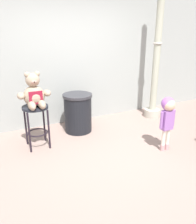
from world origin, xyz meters
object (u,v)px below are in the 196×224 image
(bar_stool_with_teddy, at_px, (36,117))
(lamppost, at_px, (156,68))
(child_walking, at_px, (168,113))
(teddy_bear, at_px, (34,94))
(trash_bin, at_px, (78,113))

(bar_stool_with_teddy, height_order, lamppost, lamppost)
(bar_stool_with_teddy, height_order, child_walking, child_walking)
(child_walking, relative_size, lamppost, 0.32)
(bar_stool_with_teddy, relative_size, child_walking, 0.80)
(bar_stool_with_teddy, xyz_separation_m, lamppost, (2.72, 0.30, 0.60))
(teddy_bear, height_order, child_walking, teddy_bear)
(bar_stool_with_teddy, relative_size, trash_bin, 0.97)
(bar_stool_with_teddy, xyz_separation_m, child_walking, (1.90, -1.08, 0.14))
(teddy_bear, bearing_deg, bar_stool_with_teddy, 90.00)
(bar_stool_with_teddy, xyz_separation_m, trash_bin, (0.87, 0.31, -0.15))
(lamppost, bearing_deg, bar_stool_with_teddy, -173.73)
(bar_stool_with_teddy, xyz_separation_m, teddy_bear, (0.00, -0.03, 0.42))
(teddy_bear, xyz_separation_m, child_walking, (1.90, -1.05, -0.28))
(teddy_bear, xyz_separation_m, lamppost, (2.72, 0.33, 0.18))
(trash_bin, bearing_deg, teddy_bear, -158.84)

